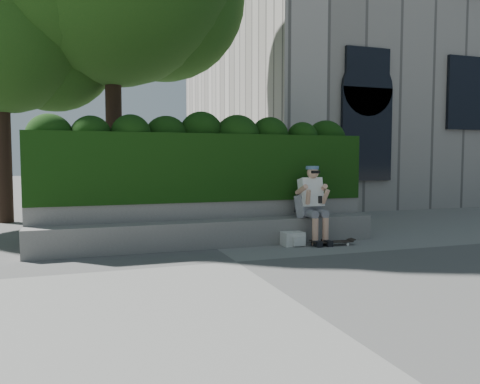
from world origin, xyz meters
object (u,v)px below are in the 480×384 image
object	(u,v)px
person	(312,201)
skateboard	(332,242)
backpack_ground	(293,239)
backpack_plaid	(303,206)

from	to	relation	value
person	skateboard	world-z (taller)	person
skateboard	backpack_ground	distance (m)	0.70
skateboard	backpack_plaid	world-z (taller)	backpack_plaid
skateboard	backpack_ground	bearing A→B (deg)	166.92
person	backpack_ground	xyz separation A→B (m)	(-0.46, -0.17, -0.63)
person	skateboard	xyz separation A→B (m)	(0.20, -0.39, -0.69)
backpack_plaid	person	bearing A→B (deg)	-53.04
backpack_plaid	backpack_ground	size ratio (longest dim) A/B	1.09
person	backpack_ground	bearing A→B (deg)	-159.64
skateboard	backpack_plaid	xyz separation A→B (m)	(-0.33, 0.47, 0.59)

